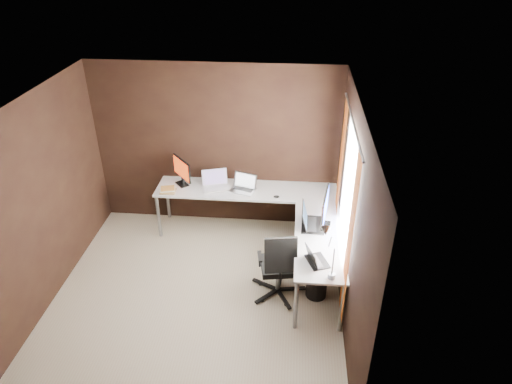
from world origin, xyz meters
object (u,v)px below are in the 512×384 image
desk_lamp (328,246)px  laptop_silver (244,187)px  drawer_pedestal (310,230)px  monitor_right (325,208)px  monitor_left (182,170)px  office_chair (278,276)px  laptop_white (215,183)px  laptop_black_small (315,259)px  book_stack (168,190)px  wastebasket (316,286)px  laptop_black_big (310,221)px

desk_lamp → laptop_silver: bearing=98.1°
drawer_pedestal → monitor_right: 0.87m
drawer_pedestal → desk_lamp: 1.66m
monitor_left → office_chair: size_ratio=0.42×
laptop_white → laptop_black_small: size_ratio=1.22×
laptop_white → monitor_left: bearing=159.3°
laptop_silver → laptop_black_small: (1.00, -1.58, -0.01)m
drawer_pedestal → book_stack: 2.14m
drawer_pedestal → wastebasket: 1.01m
monitor_left → wastebasket: 2.57m
monitor_left → monitor_right: 2.24m
drawer_pedestal → laptop_black_small: (0.01, -1.25, 0.47)m
drawer_pedestal → office_chair: office_chair is taller
laptop_silver → wastebasket: (1.06, -1.33, -0.63)m
drawer_pedestal → desk_lamp: bearing=-85.4°
laptop_white → wastebasket: size_ratio=1.43×
wastebasket → book_stack: bearing=151.6°
monitor_right → wastebasket: monitor_right is taller
monitor_left → laptop_black_big: monitor_left is taller
drawer_pedestal → monitor_left: bearing=167.6°
laptop_white → wastebasket: (1.49, -1.39, -0.63)m
laptop_black_small → wastebasket: (0.06, 0.25, -0.62)m
monitor_right → office_chair: 1.04m
wastebasket → laptop_silver: bearing=128.6°
monitor_left → laptop_black_small: (1.92, -1.67, -0.19)m
book_stack → desk_lamp: (2.20, -1.60, 0.36)m
monitor_right → laptop_silver: 1.42m
drawer_pedestal → laptop_silver: 1.15m
drawer_pedestal → monitor_left: (-1.91, 0.42, 0.66)m
wastebasket → laptop_white: bearing=137.1°
desk_lamp → office_chair: (-0.53, 0.42, -0.83)m
monitor_left → desk_lamp: desk_lamp is taller
laptop_silver → office_chair: 1.55m
laptop_black_small → book_stack: 2.52m
drawer_pedestal → monitor_right: bearing=-75.0°
laptop_white → book_stack: size_ratio=1.80×
laptop_black_big → desk_lamp: desk_lamp is taller
book_stack → wastebasket: size_ratio=0.79×
drawer_pedestal → monitor_left: monitor_left is taller
monitor_left → wastebasket: bearing=13.9°
laptop_black_big → laptop_black_small: laptop_black_big is taller
monitor_right → laptop_black_big: 0.27m
monitor_left → desk_lamp: 2.75m
laptop_silver → laptop_black_big: (0.95, -0.83, 0.01)m
monitor_left → laptop_black_big: (1.87, -0.92, -0.18)m
desk_lamp → drawer_pedestal: bearing=70.6°
monitor_left → laptop_silver: bearing=44.3°
monitor_left → wastebasket: (1.98, -1.41, -0.81)m
laptop_black_big → desk_lamp: size_ratio=0.68×
laptop_black_small → desk_lamp: (0.11, -0.19, 0.35)m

